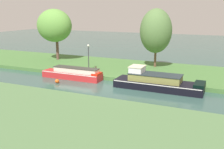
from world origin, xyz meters
TOP-DOWN VIEW (x-y plane):
  - ground_plane at (0.00, 0.00)m, footprint 120.00×120.00m
  - riverbank_far at (0.00, 7.00)m, footprint 72.00×10.00m
  - riverbank_near at (0.00, -9.00)m, footprint 72.00×10.00m
  - black_barge at (4.55, 1.20)m, footprint 7.98×2.37m
  - red_narrowboat at (-4.38, 1.20)m, footprint 6.63×1.46m
  - willow_tree_left at (-11.26, 7.64)m, footprint 4.95×3.70m
  - willow_tree_centre at (2.28, 8.61)m, footprint 3.67×3.99m
  - lamp_post at (-4.09, 3.96)m, footprint 0.24×0.24m
  - mooring_post_near at (-2.40, 2.47)m, footprint 0.13×0.13m
  - channel_buoy at (-4.94, -0.93)m, footprint 0.41×0.41m

SIDE VIEW (x-z plane):
  - ground_plane at x=0.00m, z-range 0.00..0.00m
  - riverbank_far at x=0.00m, z-range 0.00..0.40m
  - riverbank_near at x=0.00m, z-range 0.00..0.40m
  - channel_buoy at x=-4.94m, z-range 0.00..0.41m
  - red_narrowboat at x=-4.38m, z-range -0.07..1.17m
  - black_barge at x=4.55m, z-range -0.35..1.62m
  - mooring_post_near at x=-2.40m, z-range 0.40..1.22m
  - lamp_post at x=-4.09m, z-range 0.78..3.68m
  - willow_tree_centre at x=2.28m, z-range 1.25..8.08m
  - willow_tree_left at x=-11.26m, z-range 1.61..8.40m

